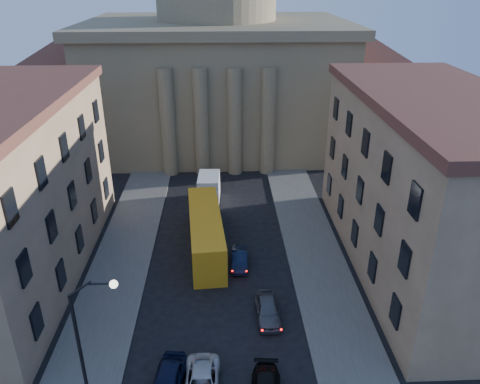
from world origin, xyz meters
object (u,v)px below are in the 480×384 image
object	(u,v)px
car_left_near	(167,382)
street_lamp	(87,336)
city_bus	(206,231)
box_truck	(209,193)

from	to	relation	value
car_left_near	street_lamp	bearing A→B (deg)	-159.37
car_left_near	city_bus	xyz separation A→B (m)	(1.91, 16.04, 1.06)
car_left_near	city_bus	bearing A→B (deg)	90.77
street_lamp	city_bus	size ratio (longest dim) A/B	0.72
box_truck	city_bus	bearing A→B (deg)	-87.92
street_lamp	box_truck	world-z (taller)	street_lamp
city_bus	box_truck	distance (m)	8.84
car_left_near	box_truck	xyz separation A→B (m)	(1.98, 24.87, 0.69)
street_lamp	car_left_near	distance (m)	6.02
street_lamp	box_truck	size ratio (longest dim) A/B	1.55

